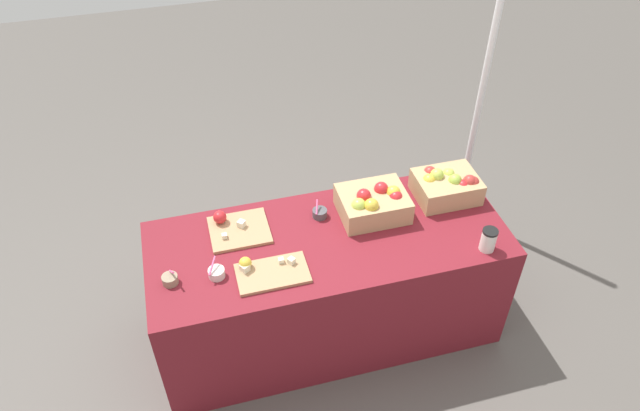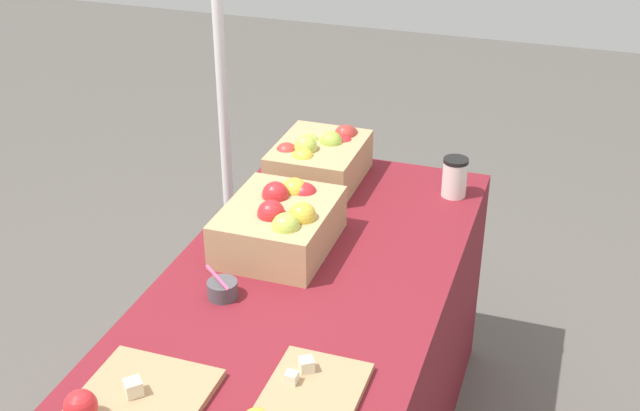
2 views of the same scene
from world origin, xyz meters
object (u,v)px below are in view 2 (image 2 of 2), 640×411
at_px(sample_bowl_mid, 222,289).
at_px(cutting_board_front, 297,409).
at_px(coffee_cup, 455,177).
at_px(apple_crate_middle, 281,223).
at_px(cutting_board_back, 128,404).
at_px(tent_pole, 220,45).
at_px(apple_crate_left, 320,159).

bearing_deg(sample_bowl_mid, cutting_board_front, -136.62).
xyz_separation_m(sample_bowl_mid, coffee_cup, (0.76, -0.46, 0.04)).
bearing_deg(sample_bowl_mid, apple_crate_middle, -10.32).
bearing_deg(cutting_board_back, sample_bowl_mid, -1.43).
bearing_deg(sample_bowl_mid, tent_pole, 24.58).
xyz_separation_m(apple_crate_left, apple_crate_middle, (-0.45, -0.03, -0.00)).
height_order(apple_crate_middle, coffee_cup, apple_crate_middle).
xyz_separation_m(sample_bowl_mid, tent_pole, (1.19, 0.54, 0.25)).
distance_m(apple_crate_middle, coffee_cup, 0.63).
bearing_deg(apple_crate_left, sample_bowl_mid, 178.54).
distance_m(coffee_cup, tent_pole, 1.11).
xyz_separation_m(apple_crate_middle, coffee_cup, (0.48, -0.41, -0.01)).
bearing_deg(apple_crate_left, apple_crate_middle, -175.68).
bearing_deg(apple_crate_left, cutting_board_front, -163.71).
distance_m(apple_crate_left, cutting_board_back, 1.19).
distance_m(sample_bowl_mid, tent_pole, 1.33).
relative_size(apple_crate_left, cutting_board_back, 1.10).
bearing_deg(cutting_board_front, apple_crate_middle, 23.86).
distance_m(apple_crate_left, tent_pole, 0.75).
bearing_deg(tent_pole, apple_crate_middle, -146.50).
relative_size(apple_crate_left, cutting_board_front, 0.97).
distance_m(apple_crate_left, coffee_cup, 0.44).
relative_size(sample_bowl_mid, tent_pole, 0.05).
bearing_deg(apple_crate_middle, cutting_board_front, -156.14).
bearing_deg(coffee_cup, sample_bowl_mid, 148.82).
distance_m(apple_crate_left, sample_bowl_mid, 0.74).
height_order(sample_bowl_mid, coffee_cup, coffee_cup).
relative_size(cutting_board_back, coffee_cup, 2.42).
bearing_deg(tent_pole, coffee_cup, -112.80).
bearing_deg(cutting_board_front, coffee_cup, -6.37).
distance_m(apple_crate_middle, cutting_board_back, 0.75).
relative_size(cutting_board_back, sample_bowl_mid, 3.34).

